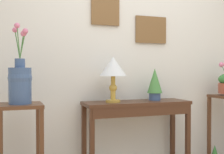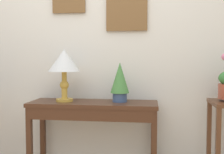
% 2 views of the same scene
% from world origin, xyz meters
% --- Properties ---
extents(back_wall_with_art, '(9.00, 0.13, 2.80)m').
position_xyz_m(back_wall_with_art, '(0.00, 1.54, 1.40)').
color(back_wall_with_art, silver).
rests_on(back_wall_with_art, ground).
extents(console_table, '(1.14, 0.38, 0.80)m').
position_xyz_m(console_table, '(-0.01, 1.24, 0.67)').
color(console_table, '#472819').
rests_on(console_table, ground).
extents(table_lamp, '(0.28, 0.28, 0.47)m').
position_xyz_m(table_lamp, '(-0.27, 1.27, 1.14)').
color(table_lamp, gold).
rests_on(table_lamp, console_table).
extents(potted_plant_on_console, '(0.17, 0.17, 0.35)m').
position_xyz_m(potted_plant_on_console, '(0.23, 1.30, 0.99)').
color(potted_plant_on_console, '#3D5684').
rests_on(potted_plant_on_console, console_table).
extents(pedestal_stand_left, '(0.37, 0.37, 0.84)m').
position_xyz_m(pedestal_stand_left, '(-1.20, 1.07, 0.42)').
color(pedestal_stand_left, '#56331E').
rests_on(pedestal_stand_left, ground).
extents(flower_vase_tall_left, '(0.20, 0.20, 0.69)m').
position_xyz_m(flower_vase_tall_left, '(-1.20, 1.07, 1.04)').
color(flower_vase_tall_left, '#3D5684').
rests_on(flower_vase_tall_left, pedestal_stand_left).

